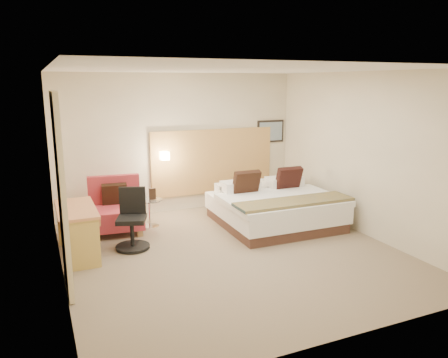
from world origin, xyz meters
name	(u,v)px	position (x,y,z in m)	size (l,w,h in m)	color
floor	(232,253)	(0.00, 0.00, -0.01)	(4.80, 5.00, 0.02)	#7A6952
ceiling	(233,68)	(0.00, 0.00, 2.71)	(4.80, 5.00, 0.02)	white
wall_back	(179,143)	(0.00, 2.51, 1.35)	(4.80, 0.02, 2.70)	beige
wall_front	(345,211)	(0.00, -2.51, 1.35)	(4.80, 0.02, 2.70)	beige
wall_left	(55,180)	(-2.41, 0.00, 1.35)	(0.02, 5.00, 2.70)	beige
wall_right	(364,154)	(2.41, 0.00, 1.35)	(0.02, 5.00, 2.70)	beige
headboard_panel	(213,161)	(0.70, 2.47, 0.95)	(2.60, 0.04, 1.30)	#BB8848
art_frame	(270,131)	(2.02, 2.48, 1.50)	(0.62, 0.03, 0.47)	black
art_canvas	(271,131)	(2.02, 2.46, 1.50)	(0.54, 0.01, 0.39)	gray
lamp_arm	(164,155)	(-0.35, 2.42, 1.15)	(0.02, 0.02, 0.12)	silver
lamp_shade	(165,156)	(-0.35, 2.36, 1.15)	(0.15, 0.15, 0.15)	#F8E6C1
curtain	(62,194)	(-2.36, -0.25, 1.22)	(0.06, 0.90, 2.42)	beige
bottle_a	(144,194)	(-0.91, 1.74, 0.59)	(0.05, 0.05, 0.18)	#96BAE8
menu_folder	(152,194)	(-0.78, 1.69, 0.60)	(0.12, 0.05, 0.20)	#2F1D13
bed	(274,207)	(1.27, 0.95, 0.32)	(2.06, 1.98, 0.98)	#482C24
lounge_chair	(116,210)	(-1.43, 1.71, 0.37)	(0.96, 0.86, 0.93)	#A1694C
side_table	(150,212)	(-0.84, 1.70, 0.28)	(0.50, 0.50, 0.50)	white
desk	(78,218)	(-2.11, 0.82, 0.58)	(0.55, 1.19, 0.74)	#C87E4E
desk_chair	(132,224)	(-1.33, 0.82, 0.38)	(0.67, 0.67, 0.93)	black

